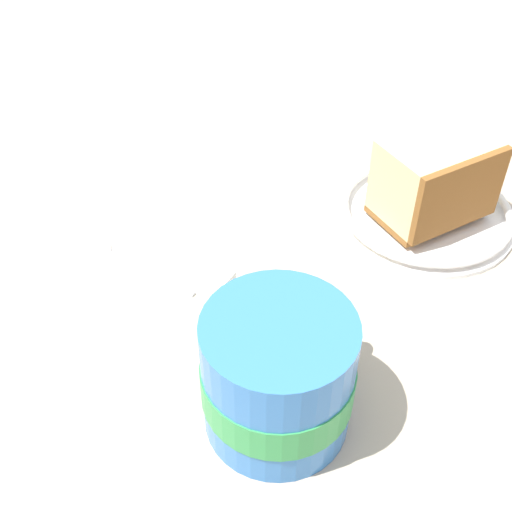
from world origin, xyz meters
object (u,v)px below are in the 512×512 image
at_px(small_plate, 425,213).
at_px(tea_mug, 279,375).
at_px(sugar_cube, 221,281).
at_px(teaspoon, 112,252).
at_px(cake_slice, 435,180).

distance_m(small_plate, tea_mug, 0.24).
bearing_deg(sugar_cube, teaspoon, -103.12).
bearing_deg(tea_mug, small_plate, 156.30).
relative_size(cake_slice, sugar_cube, 6.38).
height_order(small_plate, sugar_cube, sugar_cube).
bearing_deg(cake_slice, small_plate, -140.72).
relative_size(cake_slice, teaspoon, 0.97).
distance_m(tea_mug, sugar_cube, 0.13).
height_order(tea_mug, sugar_cube, tea_mug).
xyz_separation_m(small_plate, cake_slice, (0.00, 0.00, 0.04)).
relative_size(small_plate, cake_slice, 1.40).
height_order(cake_slice, teaspoon, cake_slice).
relative_size(small_plate, teaspoon, 1.36).
distance_m(cake_slice, teaspoon, 0.27).
height_order(cake_slice, sugar_cube, cake_slice).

